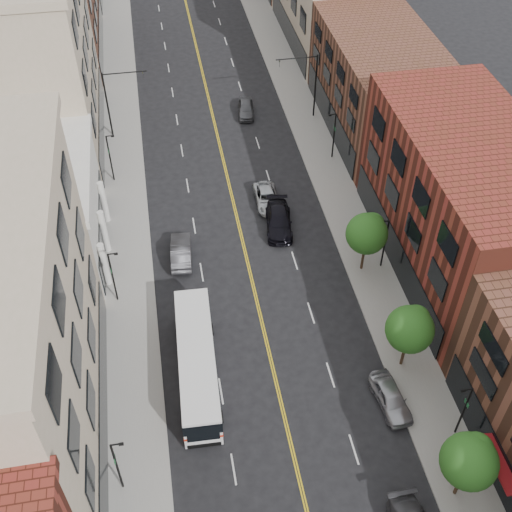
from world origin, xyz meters
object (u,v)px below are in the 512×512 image
car_parked_far (391,398)px  car_lane_behind (181,251)px  car_lane_a (279,221)px  car_lane_b (267,198)px  car_lane_c (246,108)px  city_bus (197,362)px

car_parked_far → car_lane_behind: (-12.90, 17.07, 0.03)m
car_lane_a → car_lane_b: (-0.41, 3.58, -0.15)m
car_parked_far → car_lane_c: 39.02m
car_lane_c → city_bus: bearing=-97.0°
car_lane_a → car_lane_b: car_lane_a is taller
city_bus → car_lane_b: city_bus is taller
car_lane_behind → car_lane_a: car_lane_a is taller
car_parked_far → car_lane_a: size_ratio=0.80×
car_lane_a → car_lane_b: size_ratio=1.18×
car_parked_far → car_lane_c: car_parked_far is taller
city_bus → car_lane_a: bearing=61.3°
car_lane_c → car_lane_a: bearing=-82.6°
car_lane_b → car_parked_far: bearing=-78.6°
car_parked_far → car_lane_b: car_parked_far is taller
car_lane_b → car_lane_behind: bearing=-144.3°
city_bus → car_parked_far: size_ratio=2.63×
car_lane_a → city_bus: bearing=-113.3°
city_bus → car_parked_far: city_bus is taller
car_lane_a → car_lane_c: bearing=97.1°
city_bus → car_lane_b: (8.51, 18.44, -1.08)m
city_bus → car_lane_behind: size_ratio=2.44×
car_lane_behind → city_bus: bearing=94.5°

